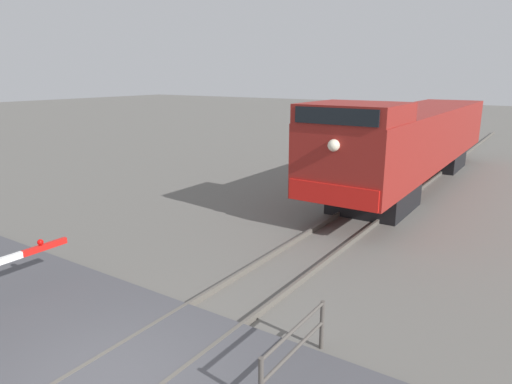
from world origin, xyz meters
TOP-DOWN VIEW (x-y plane):
  - rail_track_left at (-0.72, 0.00)m, footprint 0.08×80.00m
  - locomotive at (0.00, 16.65)m, footprint 3.04×17.31m
  - guard_railing at (2.29, 1.99)m, footprint 0.08×2.10m

SIDE VIEW (x-z plane):
  - rail_track_left at x=-0.72m, z-range 0.00..0.15m
  - guard_railing at x=2.29m, z-range 0.13..1.08m
  - locomotive at x=0.00m, z-range 0.08..4.10m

